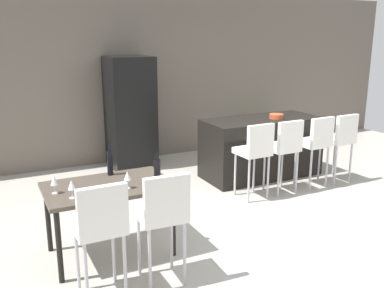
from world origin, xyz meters
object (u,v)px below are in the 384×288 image
Objects in this scene: kitchen_island at (261,147)px; wine_bottle_far at (110,163)px; wine_glass_left at (71,185)px; fruit_bowl at (276,116)px; dining_chair_near at (100,223)px; wine_bottle_middle at (157,169)px; wine_glass_near at (127,176)px; dining_chair_far at (163,211)px; potted_plant at (259,130)px; dining_table at (108,192)px; bar_chair_right at (316,141)px; wine_glass_right at (54,181)px; refrigerator at (130,113)px; bar_chair_middle at (285,145)px; bar_chair_left at (255,149)px.

wine_bottle_far is (-2.72, -1.10, 0.41)m from kitchen_island.
fruit_bowl reaches higher than wine_glass_left.
dining_chair_near is 3.64× the size of wine_bottle_middle.
wine_bottle_far is at bearing 69.73° from dining_chair_near.
wine_glass_near is at bearing 2.41° from wine_glass_left.
wine_bottle_far is (-0.16, 1.04, 0.18)m from dining_chair_far.
wine_bottle_middle is at bearing -139.00° from potted_plant.
wine_glass_left reaches higher than dining_table.
wine_bottle_middle is at bearing -147.85° from kitchen_island.
wine_glass_near is at bearing -51.80° from dining_table.
dining_chair_far is at bearing -143.46° from fruit_bowl.
bar_chair_right is at bearing 14.40° from wine_glass_near.
potted_plant is (4.27, 2.78, -0.49)m from wine_glass_right.
wine_bottle_middle reaches higher than kitchen_island.
dining_chair_near is at bearing -126.52° from wine_glass_near.
refrigerator reaches higher than wine_bottle_far.
bar_chair_right reaches higher than wine_glass_left.
bar_chair_middle is 0.81m from fruit_bowl.
kitchen_island is 1.75× the size of bar_chair_left.
dining_chair_near is 4.93× the size of fruit_bowl.
wine_glass_near is at bearing -108.94° from refrigerator.
dining_table is at bearing 1.15° from wine_glass_right.
dining_chair_near is at bearing -112.14° from refrigerator.
bar_chair_middle is at bearing 29.59° from dining_chair_far.
wine_glass_right is at bearing -120.85° from refrigerator.
kitchen_island is 6.36× the size of wine_bottle_middle.
bar_chair_left is 2.79m from dining_chair_near.
wine_glass_left is at bearing -177.59° from wine_glass_near.
bar_chair_right is 1.00× the size of dining_chair_near.
bar_chair_left is 1.00× the size of dining_chair_far.
kitchen_island is at bearing 49.79° from bar_chair_left.
fruit_bowl is (0.85, 0.68, 0.26)m from bar_chair_left.
potted_plant is (4.04, 3.52, -0.32)m from dining_chair_near.
potted_plant is (3.77, 2.77, -0.29)m from dining_table.
wine_glass_left is (-3.04, -0.81, 0.17)m from bar_chair_middle.
refrigerator is at bearing 75.88° from dining_chair_far.
dining_table is 0.54m from wine_glass_right.
dining_chair_near is 3.81m from refrigerator.
dining_chair_near is at bearing -148.30° from fruit_bowl.
refrigerator is at bearing 133.45° from bar_chair_right.
bar_chair_middle reaches higher than wine_glass_left.
dining_chair_far is 4.97m from potted_plant.
dining_chair_near is 6.03× the size of wine_glass_near.
wine_bottle_middle is at bearing -44.24° from wine_bottle_far.
dining_table reaches higher than potted_plant.
wine_glass_left is 0.82× the size of fruit_bowl.
bar_chair_middle is at bearing 17.63° from wine_bottle_middle.
wine_bottle_middle is (-1.68, -0.69, 0.15)m from bar_chair_left.
bar_chair_right is 2.82m from wine_bottle_middle.
dining_chair_near is at bearing -150.99° from bar_chair_left.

